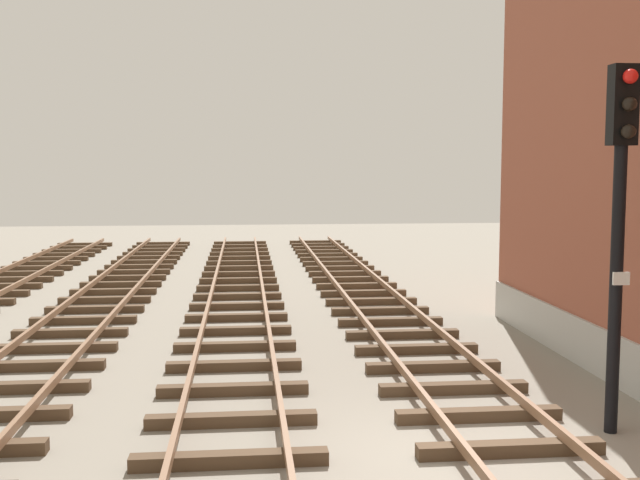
% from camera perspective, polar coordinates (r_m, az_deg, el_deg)
% --- Properties ---
extents(ground_plane, '(80.00, 80.00, 0.00)m').
position_cam_1_polar(ground_plane, '(10.40, 10.44, -15.81)').
color(ground_plane, gray).
extents(track_near_building, '(2.50, 55.95, 0.32)m').
position_cam_1_polar(track_near_building, '(10.56, 14.16, -14.83)').
color(track_near_building, '#4C3826').
rests_on(track_near_building, ground).
extents(track_centre, '(2.50, 55.95, 0.32)m').
position_cam_1_polar(track_centre, '(9.98, -6.82, -15.90)').
color(track_centre, '#4C3826').
rests_on(track_centre, ground).
extents(signal_mast, '(0.36, 0.40, 5.16)m').
position_cam_1_polar(signal_mast, '(11.25, 21.64, 2.50)').
color(signal_mast, black).
rests_on(signal_mast, ground).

